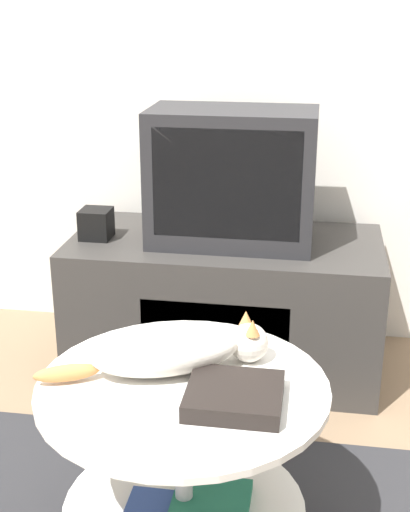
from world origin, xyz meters
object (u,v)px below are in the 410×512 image
object	(u,v)px
tv	(232,177)
dvd_box	(234,396)
cat	(173,349)
speaker	(96,224)

from	to	relation	value
tv	dvd_box	bearing A→B (deg)	-82.33
tv	cat	size ratio (longest dim) A/B	1.08
speaker	tv	bearing A→B (deg)	4.50
speaker	cat	world-z (taller)	cat
tv	speaker	world-z (taller)	tv
speaker	cat	bearing A→B (deg)	-62.22
dvd_box	cat	bearing A→B (deg)	142.12
cat	tv	bearing A→B (deg)	65.07
tv	dvd_box	world-z (taller)	tv
speaker	dvd_box	size ratio (longest dim) A/B	0.52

